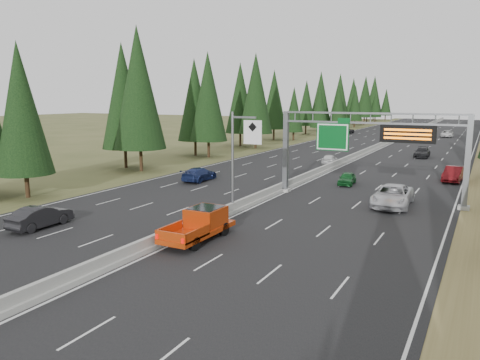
# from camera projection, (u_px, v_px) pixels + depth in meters

# --- Properties ---
(road) EXTENTS (32.00, 260.00, 0.08)m
(road) POSITION_uv_depth(u_px,v_px,m) (378.00, 148.00, 85.09)
(road) COLOR black
(road) RESTS_ON ground
(shoulder_left) EXTENTS (3.60, 260.00, 0.06)m
(shoulder_left) POSITION_uv_depth(u_px,v_px,m) (287.00, 144.00, 93.31)
(shoulder_left) COLOR #3E4721
(shoulder_left) RESTS_ON ground
(median_barrier) EXTENTS (0.70, 260.00, 0.85)m
(median_barrier) POSITION_uv_depth(u_px,v_px,m) (378.00, 146.00, 85.02)
(median_barrier) COLOR gray
(median_barrier) RESTS_ON road
(sign_gantry) EXTENTS (16.75, 0.98, 7.80)m
(sign_gantry) POSITION_uv_depth(u_px,v_px,m) (376.00, 143.00, 40.82)
(sign_gantry) COLOR slate
(sign_gantry) RESTS_ON road
(hov_sign_pole) EXTENTS (2.80, 0.50, 8.00)m
(hov_sign_pole) POSITION_uv_depth(u_px,v_px,m) (239.00, 156.00, 36.14)
(hov_sign_pole) COLOR slate
(hov_sign_pole) RESTS_ON road
(tree_row_left) EXTENTS (12.02, 241.59, 18.82)m
(tree_row_left) POSITION_uv_depth(u_px,v_px,m) (223.00, 97.00, 77.88)
(tree_row_left) COLOR black
(tree_row_left) RESTS_ON ground
(silver_minivan) EXTENTS (3.13, 6.48, 1.78)m
(silver_minivan) POSITION_uv_depth(u_px,v_px,m) (393.00, 196.00, 39.50)
(silver_minivan) COLOR silver
(silver_minivan) RESTS_ON road
(red_pickup) EXTENTS (2.18, 6.11, 1.99)m
(red_pickup) POSITION_uv_depth(u_px,v_px,m) (202.00, 222.00, 30.39)
(red_pickup) COLOR black
(red_pickup) RESTS_ON road
(car_ahead_green) EXTENTS (1.87, 3.92, 1.29)m
(car_ahead_green) POSITION_uv_depth(u_px,v_px,m) (347.00, 178.00, 49.38)
(car_ahead_green) COLOR #135521
(car_ahead_green) RESTS_ON road
(car_ahead_dkred) EXTENTS (2.14, 5.11, 1.64)m
(car_ahead_dkred) POSITION_uv_depth(u_px,v_px,m) (454.00, 174.00, 51.14)
(car_ahead_dkred) COLOR maroon
(car_ahead_dkred) RESTS_ON road
(car_ahead_dkgrey) EXTENTS (2.14, 5.15, 1.49)m
(car_ahead_dkgrey) POSITION_uv_depth(u_px,v_px,m) (422.00, 153.00, 71.79)
(car_ahead_dkgrey) COLOR black
(car_ahead_dkgrey) RESTS_ON road
(car_ahead_white) EXTENTS (2.62, 5.50, 1.52)m
(car_ahead_white) POSITION_uv_depth(u_px,v_px,m) (447.00, 134.00, 108.79)
(car_ahead_white) COLOR silver
(car_ahead_white) RESTS_ON road
(car_ahead_far) EXTENTS (1.92, 4.67, 1.58)m
(car_ahead_far) POSITION_uv_depth(u_px,v_px,m) (417.00, 131.00, 116.30)
(car_ahead_far) COLOR black
(car_ahead_far) RESTS_ON road
(car_onc_near) EXTENTS (1.74, 4.76, 1.56)m
(car_onc_near) POSITION_uv_depth(u_px,v_px,m) (40.00, 217.00, 33.04)
(car_onc_near) COLOR black
(car_onc_near) RESTS_ON road
(car_onc_blue) EXTENTS (2.32, 5.24, 1.50)m
(car_onc_blue) POSITION_uv_depth(u_px,v_px,m) (199.00, 174.00, 51.52)
(car_onc_blue) COLOR navy
(car_onc_blue) RESTS_ON road
(car_onc_white) EXTENTS (2.05, 4.28, 1.41)m
(car_onc_white) POSITION_uv_depth(u_px,v_px,m) (330.00, 159.00, 64.29)
(car_onc_white) COLOR silver
(car_onc_white) RESTS_ON road
(car_onc_far) EXTENTS (2.82, 5.47, 1.48)m
(car_onc_far) POSITION_uv_depth(u_px,v_px,m) (347.00, 131.00, 119.66)
(car_onc_far) COLOR black
(car_onc_far) RESTS_ON road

